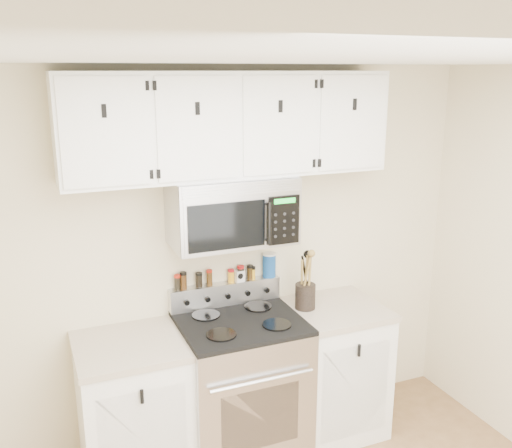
% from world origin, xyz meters
% --- Properties ---
extents(back_wall, '(3.50, 0.01, 2.50)m').
position_xyz_m(back_wall, '(0.00, 1.75, 1.25)').
color(back_wall, beige).
rests_on(back_wall, floor).
extents(ceiling, '(3.50, 3.50, 0.01)m').
position_xyz_m(ceiling, '(0.00, 0.00, 2.50)').
color(ceiling, white).
rests_on(ceiling, back_wall).
extents(range, '(0.76, 0.65, 1.10)m').
position_xyz_m(range, '(0.00, 1.43, 0.49)').
color(range, '#B7B7BA').
rests_on(range, floor).
extents(base_cabinet_left, '(0.64, 0.62, 0.92)m').
position_xyz_m(base_cabinet_left, '(-0.69, 1.45, 0.46)').
color(base_cabinet_left, white).
rests_on(base_cabinet_left, floor).
extents(base_cabinet_right, '(0.64, 0.62, 0.92)m').
position_xyz_m(base_cabinet_right, '(0.69, 1.45, 0.46)').
color(base_cabinet_right, white).
rests_on(base_cabinet_right, floor).
extents(microwave, '(0.76, 0.44, 0.42)m').
position_xyz_m(microwave, '(0.00, 1.55, 1.63)').
color(microwave, '#9E9EA3').
rests_on(microwave, back_wall).
extents(upper_cabinets, '(2.00, 0.35, 0.62)m').
position_xyz_m(upper_cabinets, '(-0.00, 1.58, 2.15)').
color(upper_cabinets, white).
rests_on(upper_cabinets, back_wall).
extents(utensil_crock, '(0.14, 0.14, 0.40)m').
position_xyz_m(utensil_crock, '(0.49, 1.50, 1.02)').
color(utensil_crock, black).
rests_on(utensil_crock, base_cabinet_right).
extents(kitchen_timer, '(0.07, 0.07, 0.08)m').
position_xyz_m(kitchen_timer, '(0.10, 1.71, 1.14)').
color(kitchen_timer, silver).
rests_on(kitchen_timer, range).
extents(salt_canister, '(0.09, 0.09, 0.17)m').
position_xyz_m(salt_canister, '(0.32, 1.71, 1.18)').
color(salt_canister, '#154892').
rests_on(salt_canister, range).
extents(spice_jar_0, '(0.04, 0.04, 0.10)m').
position_xyz_m(spice_jar_0, '(-0.32, 1.71, 1.15)').
color(spice_jar_0, black).
rests_on(spice_jar_0, range).
extents(spice_jar_1, '(0.04, 0.04, 0.11)m').
position_xyz_m(spice_jar_1, '(-0.28, 1.71, 1.16)').
color(spice_jar_1, '#42270F').
rests_on(spice_jar_1, range).
extents(spice_jar_2, '(0.04, 0.04, 0.10)m').
position_xyz_m(spice_jar_2, '(-0.18, 1.71, 1.15)').
color(spice_jar_2, black).
rests_on(spice_jar_2, range).
extents(spice_jar_3, '(0.04, 0.04, 0.11)m').
position_xyz_m(spice_jar_3, '(-0.11, 1.71, 1.15)').
color(spice_jar_3, '#432B10').
rests_on(spice_jar_3, range).
extents(spice_jar_4, '(0.04, 0.04, 0.09)m').
position_xyz_m(spice_jar_4, '(0.04, 1.71, 1.15)').
color(spice_jar_4, gold).
rests_on(spice_jar_4, range).
extents(spice_jar_5, '(0.05, 0.05, 0.10)m').
position_xyz_m(spice_jar_5, '(0.11, 1.71, 1.15)').
color(spice_jar_5, black).
rests_on(spice_jar_5, range).
extents(spice_jar_6, '(0.04, 0.04, 0.10)m').
position_xyz_m(spice_jar_6, '(0.18, 1.71, 1.15)').
color(spice_jar_6, '#38250D').
rests_on(spice_jar_6, range).
extents(spice_jar_7, '(0.04, 0.04, 0.09)m').
position_xyz_m(spice_jar_7, '(0.20, 1.71, 1.14)').
color(spice_jar_7, gold).
rests_on(spice_jar_7, range).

